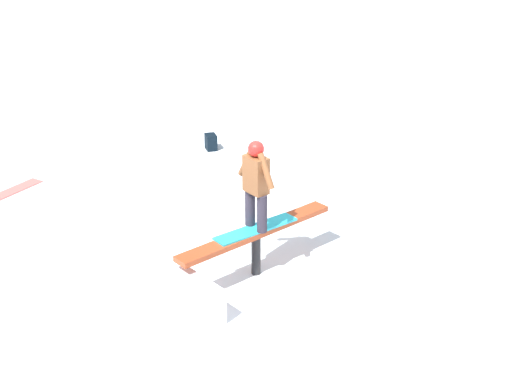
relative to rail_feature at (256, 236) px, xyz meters
name	(u,v)px	position (x,y,z in m)	size (l,w,h in m)	color
ground_plane	(256,273)	(0.00, 0.00, -0.63)	(60.00, 60.00, 0.00)	white
rail_feature	(256,236)	(0.00, 0.00, 0.00)	(2.75, 0.53, 0.73)	black
snow_kicker_ramp	(137,309)	(-2.05, 0.19, -0.37)	(1.80, 1.50, 0.52)	white
main_rider_on_rail	(256,186)	(0.00, 0.00, 0.79)	(1.38, 0.79, 1.37)	#26B8CC
loose_snowboard_coral	(8,193)	(-1.08, 5.39, -0.62)	(1.44, 0.28, 0.02)	#E56D64
backpack_on_snow	(211,142)	(3.15, 4.36, -0.46)	(0.30, 0.22, 0.34)	black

